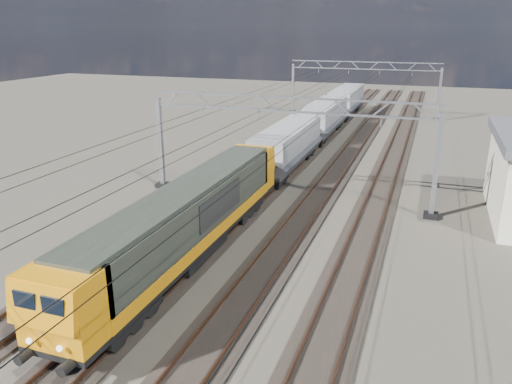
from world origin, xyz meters
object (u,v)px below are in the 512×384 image
(catenary_gantry_far, at_px, (363,87))
(hopper_wagon_lead, at_px, (287,145))
(locomotive, at_px, (189,218))
(hopper_wagon_third, at_px, (347,99))
(catenary_gantry_mid, at_px, (286,145))
(hopper_wagon_mid, at_px, (324,116))

(catenary_gantry_far, relative_size, hopper_wagon_lead, 1.53)
(locomotive, xyz_separation_m, hopper_wagon_lead, (-0.00, 17.70, -0.09))
(hopper_wagon_lead, distance_m, hopper_wagon_third, 28.40)
(catenary_gantry_mid, bearing_deg, locomotive, -100.83)
(hopper_wagon_third, bearing_deg, catenary_gantry_mid, -86.79)
(hopper_wagon_mid, bearing_deg, catenary_gantry_far, 82.18)
(catenary_gantry_far, relative_size, locomotive, 0.94)
(catenary_gantry_mid, relative_size, catenary_gantry_far, 1.00)
(catenary_gantry_far, distance_m, hopper_wagon_lead, 28.87)
(locomotive, bearing_deg, hopper_wagon_third, 90.00)
(catenary_gantry_far, bearing_deg, hopper_wagon_lead, -93.98)
(hopper_wagon_mid, distance_m, hopper_wagon_third, 14.20)
(catenary_gantry_far, bearing_deg, locomotive, -92.47)
(hopper_wagon_lead, bearing_deg, hopper_wagon_third, 90.00)
(locomotive, distance_m, hopper_wagon_third, 46.10)
(catenary_gantry_mid, bearing_deg, hopper_wagon_mid, 95.33)
(locomotive, relative_size, hopper_wagon_lead, 1.62)
(catenary_gantry_mid, distance_m, hopper_wagon_lead, 7.70)
(catenary_gantry_mid, height_order, hopper_wagon_mid, catenary_gantry_mid)
(catenary_gantry_far, bearing_deg, catenary_gantry_mid, -90.00)
(locomotive, height_order, hopper_wagon_mid, locomotive)
(hopper_wagon_mid, bearing_deg, catenary_gantry_mid, -84.67)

